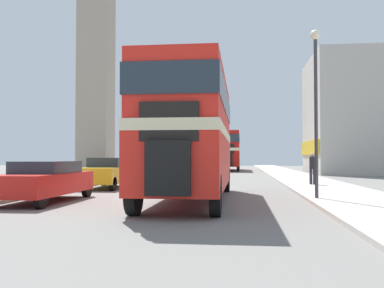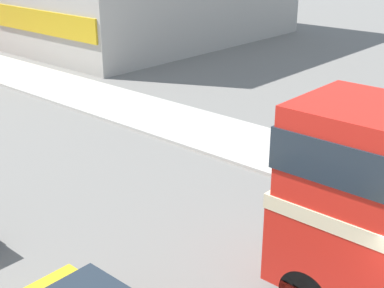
{
  "view_description": "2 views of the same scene",
  "coord_description": "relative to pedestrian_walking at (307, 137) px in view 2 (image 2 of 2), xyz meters",
  "views": [
    {
      "loc": [
        2.75,
        -16.39,
        1.53
      ],
      "look_at": [
        1.03,
        -1.38,
        1.99
      ],
      "focal_mm": 40.0,
      "sensor_mm": 36.0,
      "label": 1
    },
    {
      "loc": [
        -8.02,
        -1.52,
        7.19
      ],
      "look_at": [
        1.03,
        6.5,
        2.37
      ],
      "focal_mm": 50.0,
      "sensor_mm": 36.0,
      "label": 2
    }
  ],
  "objects": [
    {
      "name": "pedestrian_walking",
      "position": [
        0.0,
        0.0,
        0.0
      ],
      "size": [
        0.33,
        0.33,
        1.64
      ],
      "color": "#282833",
      "rests_on": "sidewalk_right"
    }
  ]
}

